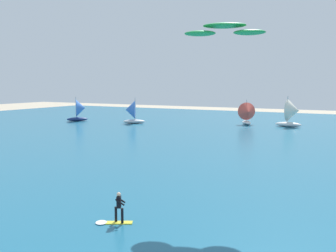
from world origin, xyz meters
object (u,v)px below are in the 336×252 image
object	(u,v)px
sailboat_heeled_over	(80,110)
sailboat_mid_right	(292,113)
sailboat_far_right	(131,112)
sailboat_leading	(247,113)
kitesurfer	(115,212)
kite	(225,30)

from	to	relation	value
sailboat_heeled_over	sailboat_mid_right	xyz separation A→B (m)	(38.72, 8.65, 0.22)
sailboat_heeled_over	sailboat_far_right	world-z (taller)	sailboat_heeled_over
sailboat_leading	sailboat_mid_right	xyz separation A→B (m)	(7.69, 0.14, 0.37)
sailboat_heeled_over	kitesurfer	bearing A→B (deg)	-47.26
sailboat_far_right	sailboat_leading	size ratio (longest dim) A/B	1.07
sailboat_leading	sailboat_mid_right	bearing A→B (deg)	1.02
kitesurfer	sailboat_mid_right	xyz separation A→B (m)	(-0.44, 51.01, 1.80)
kitesurfer	sailboat_far_right	size ratio (longest dim) A/B	0.42
kitesurfer	kite	world-z (taller)	kite
kitesurfer	sailboat_leading	size ratio (longest dim) A/B	0.45
sailboat_far_right	sailboat_leading	bearing A→B (deg)	21.74
kitesurfer	sailboat_heeled_over	size ratio (longest dim) A/B	0.42
kite	sailboat_leading	world-z (taller)	kite
sailboat_far_right	sailboat_heeled_over	bearing A→B (deg)	-176.41
kitesurfer	sailboat_heeled_over	distance (m)	57.71
sailboat_mid_right	sailboat_heeled_over	bearing A→B (deg)	-167.41
kitesurfer	sailboat_heeled_over	bearing A→B (deg)	132.74
kite	sailboat_far_right	distance (m)	48.34
kitesurfer	sailboat_far_right	distance (m)	51.23
kite	sailboat_far_right	world-z (taller)	kite
kite	sailboat_leading	size ratio (longest dim) A/B	1.18
sailboat_far_right	sailboat_mid_right	world-z (taller)	sailboat_mid_right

